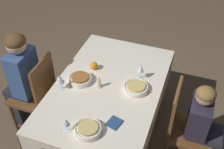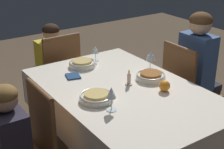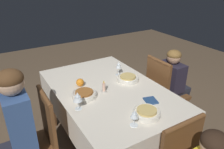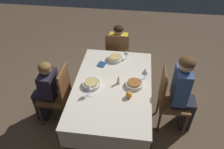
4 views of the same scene
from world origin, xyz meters
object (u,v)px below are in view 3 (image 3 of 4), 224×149
object	(u,v)px
dining_table	(109,96)
bowl_west	(147,112)
bowl_south	(128,78)
person_adult_denim	(14,131)
bowl_north	(84,94)
candle_centerpiece	(104,88)
chair_north	(37,141)
chair_south	(163,91)
wine_glass_south	(119,65)
person_child_dark	(174,84)
wine_glass_west	(134,115)
napkin_red_folded	(151,101)
wine_glass_north	(78,97)
orange_fruit	(80,82)

from	to	relation	value
dining_table	bowl_west	distance (m)	0.55
bowl_west	bowl_south	bearing A→B (deg)	-20.80
person_adult_denim	bowl_north	xyz separation A→B (m)	(0.07, -0.63, 0.11)
bowl_north	candle_centerpiece	xyz separation A→B (m)	(-0.02, -0.20, 0.01)
bowl_north	bowl_south	bearing A→B (deg)	-83.08
chair_north	person_adult_denim	world-z (taller)	person_adult_denim
chair_south	wine_glass_south	size ratio (longest dim) A/B	5.73
bowl_north	chair_south	bearing A→B (deg)	-89.19
person_adult_denim	person_child_dark	size ratio (longest dim) A/B	1.18
wine_glass_west	napkin_red_folded	world-z (taller)	wine_glass_west
wine_glass_south	wine_glass_west	xyz separation A→B (m)	(-0.80, 0.37, -0.02)
wine_glass_north	bowl_south	size ratio (longest dim) A/B	0.70
bowl_south	bowl_west	xyz separation A→B (m)	(-0.58, 0.22, 0.00)
dining_table	wine_glass_west	xyz separation A→B (m)	(-0.59, 0.12, 0.19)
bowl_north	bowl_south	size ratio (longest dim) A/B	0.98
chair_north	bowl_north	xyz separation A→B (m)	(0.07, -0.48, 0.27)
wine_glass_north	wine_glass_south	bearing A→B (deg)	-59.04
bowl_south	person_child_dark	bearing A→B (deg)	-94.35
dining_table	chair_south	size ratio (longest dim) A/B	1.63
wine_glass_south	napkin_red_folded	distance (m)	0.61
person_adult_denim	bowl_west	bearing A→B (deg)	64.58
bowl_north	bowl_south	xyz separation A→B (m)	(0.06, -0.53, -0.00)
wine_glass_north	napkin_red_folded	bearing A→B (deg)	-110.02
wine_glass_south	person_child_dark	bearing A→B (deg)	-107.82
orange_fruit	bowl_west	bearing A→B (deg)	-160.61
candle_centerpiece	napkin_red_folded	size ratio (longest dim) A/B	0.85
chair_south	bowl_north	xyz separation A→B (m)	(-0.01, 1.01, 0.27)
person_child_dark	chair_south	bearing A→B (deg)	90.00
person_child_dark	candle_centerpiece	distance (m)	1.01
chair_south	bowl_north	world-z (taller)	chair_south
bowl_north	candle_centerpiece	world-z (taller)	candle_centerpiece
chair_north	chair_south	world-z (taller)	same
wine_glass_south	candle_centerpiece	bearing A→B (deg)	127.34
wine_glass_north	candle_centerpiece	world-z (taller)	wine_glass_north
person_child_dark	chair_north	bearing A→B (deg)	93.01
person_adult_denim	napkin_red_folded	size ratio (longest dim) A/B	8.46
chair_north	bowl_north	bearing A→B (deg)	98.65
wine_glass_west	napkin_red_folded	bearing A→B (deg)	-58.90
chair_north	bowl_south	bearing A→B (deg)	97.75
chair_north	bowl_north	distance (m)	0.56
bowl_west	wine_glass_west	xyz separation A→B (m)	(-0.05, 0.16, 0.07)
orange_fruit	bowl_south	bearing A→B (deg)	-106.92
person_adult_denim	bowl_north	size ratio (longest dim) A/B	5.23
chair_north	wine_glass_north	xyz separation A→B (m)	(-0.08, -0.36, 0.36)
bowl_west	person_adult_denim	bearing A→B (deg)	64.58
wine_glass_west	candle_centerpiece	bearing A→B (deg)	-5.40
wine_glass_north	orange_fruit	size ratio (longest dim) A/B	2.03
bowl_south	wine_glass_south	bearing A→B (deg)	3.67
candle_centerpiece	wine_glass_west	bearing A→B (deg)	174.60
chair_south	bowl_south	xyz separation A→B (m)	(0.05, 0.49, 0.27)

